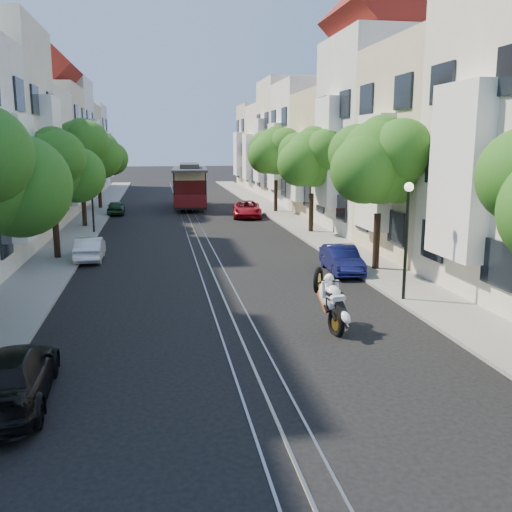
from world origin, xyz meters
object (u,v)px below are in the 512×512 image
parked_car_e_far (247,209)px  lamp_west (92,188)px  cable_car (190,184)px  tree_e_c (313,160)px  tree_w_c (82,151)px  tree_e_b (381,164)px  tree_e_d (277,152)px  tree_w_b (53,169)px  parked_car_w_near (7,377)px  lamp_east (407,224)px  sportbike_rider (330,298)px  parked_car_w_far (116,208)px  parked_car_w_mid (90,249)px  parked_car_e_mid (342,259)px  tree_w_d (98,155)px

parked_car_e_far → lamp_west: bearing=-142.6°
cable_car → parked_car_e_far: cable_car is taller
tree_e_c → tree_w_c: tree_w_c is taller
tree_e_b → tree_e_d: 22.00m
tree_w_b → parked_car_w_near: size_ratio=1.41×
lamp_east → sportbike_rider: 4.75m
tree_w_b → parked_car_w_far: bearing=85.0°
tree_e_d → parked_car_w_near: bearing=-111.2°
tree_e_d → parked_car_w_far: 13.58m
tree_e_d → tree_e_c: bearing=-90.0°
lamp_west → parked_car_w_mid: size_ratio=1.19×
tree_e_c → parked_car_e_mid: bearing=-98.6°
tree_e_c → parked_car_e_far: bearing=108.9°
parked_car_w_far → tree_w_b: bearing=84.0°
tree_e_b → parked_car_e_mid: tree_e_b is taller
cable_car → parked_car_w_far: (-6.10, -3.91, -1.53)m
parked_car_e_mid → lamp_west: bearing=135.8°
tree_e_d → parked_car_w_far: size_ratio=2.10×
tree_e_d → lamp_east: 27.07m
cable_car → parked_car_w_far: cable_car is taller
cable_car → tree_e_b: bearing=-72.7°
parked_car_e_mid → tree_e_d: bearing=89.2°
tree_e_c → tree_w_d: bearing=132.0°
parked_car_w_mid → tree_w_d: bearing=-86.8°
tree_w_d → parked_car_e_mid: bearing=-64.8°
parked_car_w_far → parked_car_w_mid: bearing=88.9°
tree_w_b → lamp_east: bearing=-36.6°
tree_w_d → parked_car_w_near: 38.46m
tree_w_c → parked_car_w_far: size_ratio=2.17×
parked_car_e_far → parked_car_w_mid: parked_car_e_far is taller
tree_e_d → parked_car_w_near: tree_e_d is taller
tree_w_d → parked_car_w_mid: (1.54, -22.43, -4.02)m
lamp_west → parked_car_e_mid: (11.90, -13.06, -2.25)m
parked_car_e_mid → tree_w_b: bearing=161.9°
tree_w_c → parked_car_w_near: (1.54, -27.23, -4.42)m
tree_w_c → parked_car_w_mid: 12.38m
tree_w_c → lamp_west: size_ratio=1.71×
tree_w_c → parked_car_e_far: bearing=16.3°
tree_w_d → lamp_east: tree_w_d is taller
tree_w_d → lamp_east: (13.44, -31.98, -1.75)m
parked_car_e_far → parked_car_w_near: 32.19m
sportbike_rider → parked_car_w_far: bearing=95.1°
tree_e_d → lamp_east: tree_e_d is taller
tree_w_c → parked_car_w_mid: tree_w_c is taller
parked_car_w_mid → tree_e_b: bearing=159.7°
tree_e_b → parked_car_e_mid: size_ratio=1.85×
tree_e_c → parked_car_w_near: 25.98m
lamp_east → parked_car_e_mid: 5.48m
tree_e_b → parked_car_e_far: 20.01m
lamp_east → lamp_west: 21.97m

